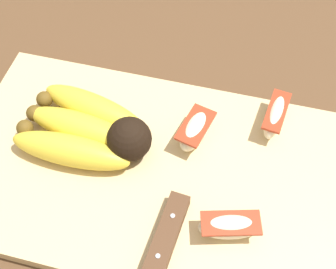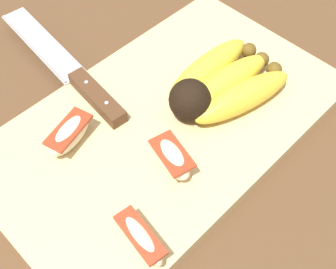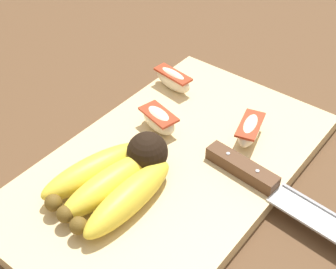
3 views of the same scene
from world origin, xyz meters
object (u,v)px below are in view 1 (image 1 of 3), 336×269
at_px(banana_bunch, 90,130).
at_px(apple_wedge_near, 195,130).
at_px(apple_wedge_middle, 230,226).
at_px(apple_wedge_far, 275,116).

distance_m(banana_bunch, apple_wedge_near, 0.12).
distance_m(apple_wedge_near, apple_wedge_middle, 0.12).
bearing_deg(apple_wedge_far, apple_wedge_near, 26.37).
xyz_separation_m(apple_wedge_near, apple_wedge_far, (-0.09, -0.04, 0.00)).
bearing_deg(apple_wedge_near, banana_bunch, 15.05).
distance_m(banana_bunch, apple_wedge_middle, 0.20).
relative_size(apple_wedge_near, apple_wedge_middle, 0.93).
distance_m(banana_bunch, apple_wedge_far, 0.22).
height_order(banana_bunch, apple_wedge_far, banana_bunch).
bearing_deg(apple_wedge_middle, apple_wedge_far, -100.96).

